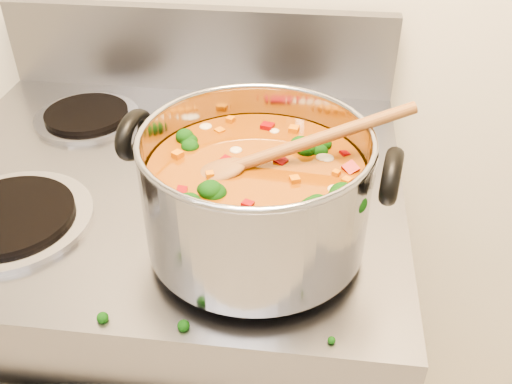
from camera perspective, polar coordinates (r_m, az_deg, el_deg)
electric_range at (r=1.22m, az=-7.24°, el=-15.85°), size 0.74×0.67×1.08m
stockpot at (r=0.70m, az=0.02°, el=-0.09°), size 0.34×0.28×0.17m
wooden_spoon at (r=0.67m, az=1.32°, el=3.69°), size 0.27×0.11×0.09m
cooktop_crumbs at (r=0.72m, az=-2.13°, el=-7.23°), size 0.29×0.34×0.01m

